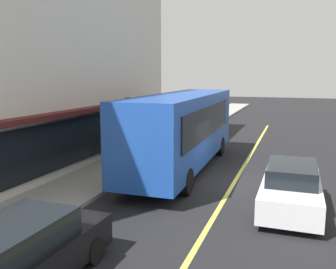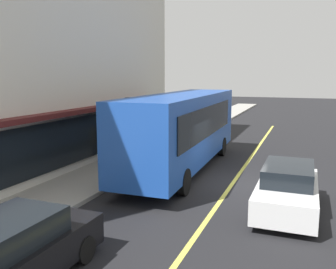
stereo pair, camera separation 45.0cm
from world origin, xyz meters
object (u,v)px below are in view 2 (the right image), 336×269
traffic_light (130,115)px  car_white (287,189)px  car_black (8,254)px  pedestrian_waiting (159,128)px  pedestrian_near_storefront (106,140)px  bus (183,127)px  pedestrian_by_curb (170,129)px

traffic_light → car_white: (-2.94, -7.07, -1.79)m
traffic_light → car_black: 9.85m
traffic_light → car_white: size_ratio=0.74×
traffic_light → car_black: bearing=-168.2°
pedestrian_waiting → pedestrian_near_storefront: (-5.28, 0.61, 0.06)m
car_white → pedestrian_waiting: (8.79, 8.11, 0.37)m
car_black → pedestrian_waiting: (15.34, 3.02, 0.37)m
car_black → pedestrian_waiting: pedestrian_waiting is taller
bus → car_white: bus is taller
bus → car_white: (-3.87, -4.83, -1.24)m
traffic_light → pedestrian_waiting: size_ratio=1.98×
bus → car_black: bus is taller
bus → car_white: bearing=-128.7°
traffic_light → pedestrian_waiting: traffic_light is taller
traffic_light → pedestrian_waiting: 6.11m
car_white → car_black: bearing=142.1°
pedestrian_near_storefront → pedestrian_waiting: bearing=-6.6°
car_black → traffic_light: bearing=11.8°
pedestrian_near_storefront → pedestrian_by_curb: 4.84m
bus → pedestrian_waiting: size_ratio=6.91×
car_white → bus: bearing=51.3°
bus → pedestrian_near_storefront: 3.99m
car_white → pedestrian_waiting: 11.97m
pedestrian_by_curb → pedestrian_waiting: bearing=54.7°
traffic_light → car_black: size_ratio=0.74×
pedestrian_waiting → pedestrian_by_curb: pedestrian_by_curb is taller
pedestrian_waiting → car_black: bearing=-168.8°
bus → car_black: size_ratio=2.59×
car_white → pedestrian_near_storefront: 9.42m
traffic_light → car_black: traffic_light is taller
traffic_light → car_white: bearing=-112.6°
traffic_light → pedestrian_by_curb: (5.11, -0.01, -1.35)m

